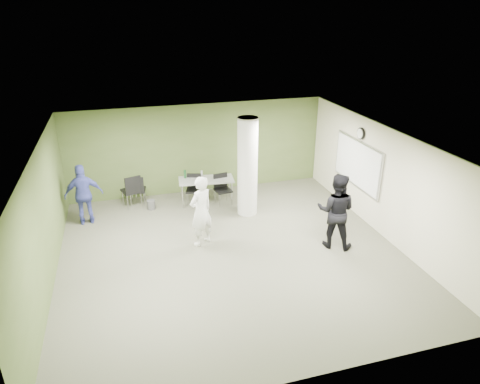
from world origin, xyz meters
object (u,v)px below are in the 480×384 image
object	(u,v)px
woman_white	(201,211)
man_black	(336,211)
chair_back_left	(137,188)
folding_table	(206,181)
man_blue	(84,195)

from	to	relation	value
woman_white	man_black	size ratio (longest dim) A/B	0.95
chair_back_left	woman_white	xyz separation A→B (m)	(1.40, -2.73, 0.35)
folding_table	man_black	xyz separation A→B (m)	(2.52, -3.35, 0.23)
folding_table	chair_back_left	xyz separation A→B (m)	(-2.00, 0.36, -0.17)
man_blue	man_black	bearing A→B (deg)	149.89
woman_white	man_black	distance (m)	3.27
chair_back_left	man_blue	xyz separation A→B (m)	(-1.41, -0.76, 0.30)
man_black	chair_back_left	bearing A→B (deg)	-6.20
chair_back_left	man_blue	size ratio (longest dim) A/B	0.56
chair_back_left	man_blue	world-z (taller)	man_blue
woman_white	folding_table	bearing A→B (deg)	-134.84
folding_table	chair_back_left	world-z (taller)	folding_table
folding_table	man_black	distance (m)	4.20
chair_back_left	man_black	size ratio (longest dim) A/B	0.49
folding_table	man_blue	distance (m)	3.43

